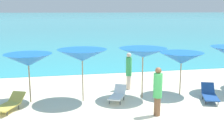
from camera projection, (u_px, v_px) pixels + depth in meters
name	position (u px, v px, depth m)	size (l,w,h in m)	color
ground_plane	(109.00, 71.00, 20.07)	(50.00, 100.00, 0.30)	beige
ocean_water	(55.00, 15.00, 229.38)	(650.00, 440.00, 0.02)	#2DADBC
umbrella_1	(28.00, 60.00, 12.46)	(2.20, 2.20, 2.18)	#9E7F59
umbrella_2	(82.00, 55.00, 12.59)	(2.32, 2.32, 2.35)	#9E7F59
umbrella_3	(143.00, 53.00, 13.02)	(2.31, 2.31, 2.35)	#9E7F59
umbrella_4	(181.00, 58.00, 13.72)	(2.30, 2.30, 2.06)	#9E7F59
lounge_chair_1	(210.00, 94.00, 13.01)	(1.12, 1.69, 0.69)	#1E478C
lounge_chair_2	(10.00, 104.00, 11.74)	(1.27, 1.74, 0.60)	#D8BF4C
lounge_chair_5	(118.00, 95.00, 12.93)	(1.10, 1.45, 0.64)	white
beachgoer_1	(129.00, 70.00, 14.70)	(0.30, 0.30, 1.92)	beige
beachgoer_2	(158.00, 90.00, 11.01)	(0.34, 0.34, 1.92)	brown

